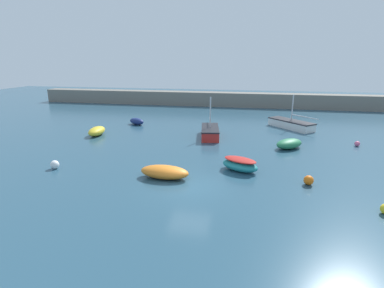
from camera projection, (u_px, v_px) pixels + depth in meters
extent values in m
cube|color=#284C60|center=(190.00, 188.00, 17.96)|extent=(120.00, 120.00, 0.20)
cube|color=slate|center=(231.00, 99.00, 48.49)|extent=(65.10, 2.54, 2.21)
ellipsoid|color=#287A4C|center=(289.00, 144.00, 25.56)|extent=(2.95, 2.93, 0.82)
cube|color=white|center=(291.00, 125.00, 33.07)|extent=(4.78, 5.00, 0.78)
cube|color=black|center=(291.00, 121.00, 32.95)|extent=(4.87, 5.10, 0.12)
cylinder|color=silver|center=(292.00, 108.00, 32.57)|extent=(0.12, 0.12, 2.94)
cylinder|color=silver|center=(304.00, 117.00, 31.38)|extent=(2.33, 2.53, 0.10)
ellipsoid|color=yellow|center=(97.00, 131.00, 29.98)|extent=(1.57, 2.87, 0.86)
ellipsoid|color=navy|center=(137.00, 121.00, 34.94)|extent=(2.33, 1.88, 0.77)
ellipsoid|color=orange|center=(165.00, 172.00, 19.12)|extent=(3.27, 1.64, 0.82)
ellipsoid|color=teal|center=(240.00, 166.00, 20.42)|extent=(2.94, 2.39, 0.73)
ellipsoid|color=red|center=(240.00, 160.00, 20.31)|extent=(2.65, 2.15, 0.24)
cube|color=red|center=(210.00, 133.00, 29.29)|extent=(2.27, 4.57, 0.85)
cube|color=black|center=(210.00, 128.00, 29.16)|extent=(2.32, 4.66, 0.12)
cylinder|color=silver|center=(210.00, 113.00, 28.76)|extent=(0.12, 0.12, 3.07)
cylinder|color=silver|center=(210.00, 120.00, 30.30)|extent=(0.51, 2.67, 0.09)
sphere|color=white|center=(55.00, 165.00, 20.80)|extent=(0.60, 0.60, 0.60)
sphere|color=#EA668C|center=(357.00, 144.00, 26.23)|extent=(0.45, 0.45, 0.45)
sphere|color=orange|center=(309.00, 180.00, 18.11)|extent=(0.59, 0.59, 0.59)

